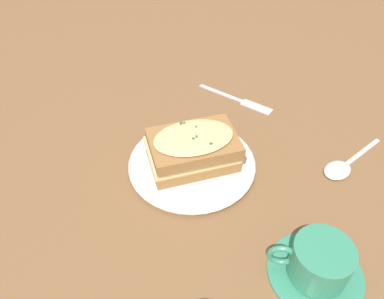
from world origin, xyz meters
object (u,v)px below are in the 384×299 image
(dinner_plate, at_px, (192,164))
(teacup_with_saucer, at_px, (318,264))
(fork, at_px, (243,101))
(spoon, at_px, (341,168))
(sandwich, at_px, (192,148))

(dinner_plate, distance_m, teacup_with_saucer, 0.27)
(fork, relative_size, spoon, 1.06)
(fork, bearing_deg, dinner_plate, 5.13)
(fork, height_order, spoon, spoon)
(teacup_with_saucer, bearing_deg, fork, -72.37)
(sandwich, bearing_deg, dinner_plate, -99.62)
(sandwich, bearing_deg, fork, -153.40)
(teacup_with_saucer, relative_size, fork, 0.78)
(spoon, bearing_deg, dinner_plate, 49.74)
(teacup_with_saucer, bearing_deg, spoon, -106.01)
(sandwich, bearing_deg, spoon, 144.78)
(dinner_plate, height_order, spoon, dinner_plate)
(sandwich, xyz_separation_m, teacup_with_saucer, (-0.03, 0.27, -0.02))
(teacup_with_saucer, relative_size, spoon, 0.82)
(sandwich, height_order, fork, sandwich)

